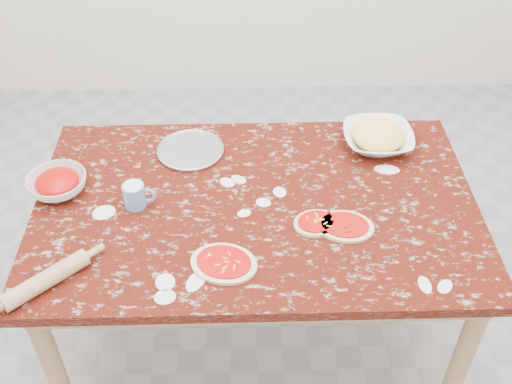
% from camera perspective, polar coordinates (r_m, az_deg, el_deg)
% --- Properties ---
extents(ground, '(4.00, 4.00, 0.00)m').
position_cam_1_polar(ground, '(2.77, 0.00, -12.53)').
color(ground, gray).
extents(worktable, '(1.60, 1.00, 0.75)m').
position_cam_1_polar(worktable, '(2.26, 0.00, -2.53)').
color(worktable, '#3B0D06').
rests_on(worktable, ground).
extents(pizza_tray, '(0.29, 0.29, 0.01)m').
position_cam_1_polar(pizza_tray, '(2.45, -6.15, 3.86)').
color(pizza_tray, '#B2B2B7').
rests_on(pizza_tray, worktable).
extents(sauce_bowl, '(0.22, 0.22, 0.07)m').
position_cam_1_polar(sauce_bowl, '(2.35, -18.06, 0.69)').
color(sauce_bowl, white).
rests_on(sauce_bowl, worktable).
extents(cheese_bowl, '(0.28, 0.28, 0.07)m').
position_cam_1_polar(cheese_bowl, '(2.50, 11.31, 4.89)').
color(cheese_bowl, white).
rests_on(cheese_bowl, worktable).
extents(flour_mug, '(0.12, 0.08, 0.09)m').
position_cam_1_polar(flour_mug, '(2.21, -11.22, -0.28)').
color(flour_mug, '#658BCD').
rests_on(flour_mug, worktable).
extents(pizza_left, '(0.26, 0.23, 0.02)m').
position_cam_1_polar(pizza_left, '(1.99, -3.03, -6.67)').
color(pizza_left, beige).
rests_on(pizza_left, worktable).
extents(pizza_mid, '(0.19, 0.17, 0.02)m').
position_cam_1_polar(pizza_mid, '(2.13, 5.60, -2.90)').
color(pizza_mid, beige).
rests_on(pizza_mid, worktable).
extents(pizza_right, '(0.23, 0.19, 0.02)m').
position_cam_1_polar(pizza_right, '(2.13, 8.31, -3.18)').
color(pizza_right, beige).
rests_on(pizza_right, worktable).
extents(rolling_pin, '(0.25, 0.23, 0.06)m').
position_cam_1_polar(rolling_pin, '(2.02, -19.06, -7.77)').
color(rolling_pin, tan).
rests_on(rolling_pin, worktable).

